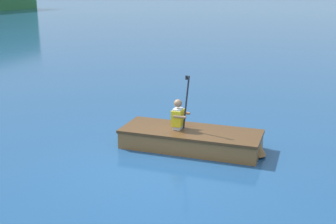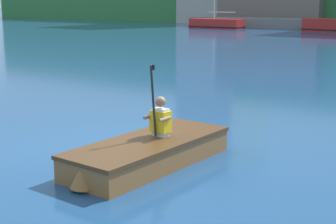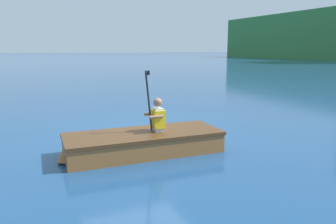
% 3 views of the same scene
% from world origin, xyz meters
% --- Properties ---
extents(ground_plane, '(300.00, 300.00, 0.00)m').
position_xyz_m(ground_plane, '(0.00, 0.00, 0.00)').
color(ground_plane, navy).
extents(rowboat_foreground, '(1.19, 3.05, 0.40)m').
position_xyz_m(rowboat_foreground, '(1.29, -0.40, 0.23)').
color(rowboat_foreground, '#935B2D').
rests_on(rowboat_foreground, ground).
extents(person_paddler, '(0.36, 0.36, 1.15)m').
position_xyz_m(person_paddler, '(1.30, -0.08, 0.69)').
color(person_paddler, silver).
rests_on(person_paddler, rowboat_foreground).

